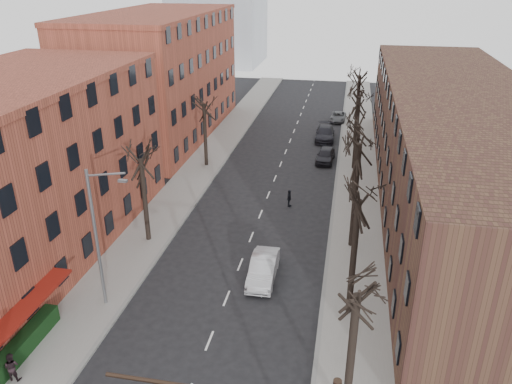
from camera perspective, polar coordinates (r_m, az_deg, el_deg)
The scene contains 21 objects.
sidewalk_left at distance 53.81m, azimuth -5.79°, elevation 3.46°, with size 4.00×90.00×0.15m, color gray.
sidewalk_right at distance 51.78m, azimuth 11.48°, elevation 2.23°, with size 4.00×90.00×0.15m, color gray.
building_left_near at distance 38.45m, azimuth -26.29°, elevation 1.77°, with size 12.00×26.00×12.00m, color brown.
building_left_far at distance 62.66m, azimuth -10.93°, elevation 12.73°, with size 12.00×28.00×14.00m, color brown.
building_right at distance 46.33m, azimuth 21.90°, elevation 4.79°, with size 12.00×50.00×10.00m, color #4E3424.
awning_left at distance 31.46m, azimuth -23.78°, elevation -15.54°, with size 1.20×7.00×0.15m, color maroon.
hedge at distance 30.52m, azimuth -25.19°, elevation -15.65°, with size 0.80×6.00×1.00m, color black.
tree_right_b at distance 31.58m, azimuth 10.50°, elevation -13.39°, with size 5.20×5.20×10.80m, color black, non-canonical shape.
tree_right_c at distance 38.26m, azimuth 10.75°, elevation -6.12°, with size 5.20×5.20×11.60m, color black, non-canonical shape.
tree_right_d at distance 45.37m, azimuth 10.92°, elevation -1.07°, with size 5.20×5.20×10.00m, color black, non-canonical shape.
tree_right_e at distance 52.73m, azimuth 11.05°, elevation 2.59°, with size 5.20×5.20×10.80m, color black, non-canonical shape.
tree_right_f at distance 60.26m, azimuth 11.14°, elevation 5.34°, with size 5.20×5.20×11.60m, color black, non-canonical shape.
tree_left_a at distance 39.22m, azimuth -12.13°, elevation -5.44°, with size 5.20×5.20×9.50m, color black, non-canonical shape.
tree_left_b at distance 52.83m, azimuth -5.67°, elevation 2.98°, with size 5.20×5.20×9.50m, color black, non-canonical shape.
streetlight at distance 30.36m, azimuth -17.58°, elevation -4.58°, with size 2.45×0.22×9.03m.
silver_sedan at distance 33.57m, azimuth 0.83°, elevation -8.74°, with size 1.67×4.80×1.58m, color #ABADB2.
parked_car_near at distance 54.08m, azimuth 7.95°, elevation 4.21°, with size 1.75×4.36×1.49m, color black.
parked_car_mid at distance 61.16m, azimuth 7.89°, elevation 6.64°, with size 2.22×5.46×1.58m, color black.
parked_car_far at distance 69.32m, azimuth 9.35°, elevation 8.48°, with size 1.96×4.25×1.18m, color #55585C.
pedestrian_b at distance 29.00m, azimuth -26.16°, elevation -17.47°, with size 0.77×0.60×1.58m, color black.
pedestrian_crossing at distance 43.40m, azimuth 3.81°, elevation -0.73°, with size 0.91×0.38×1.55m, color black.
Camera 1 is at (6.69, -13.15, 19.08)m, focal length 35.00 mm.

